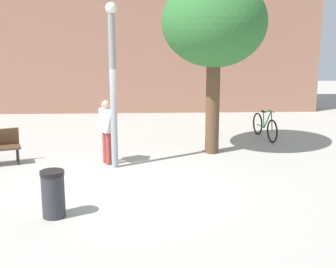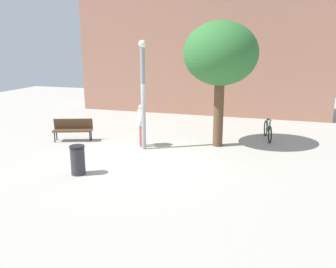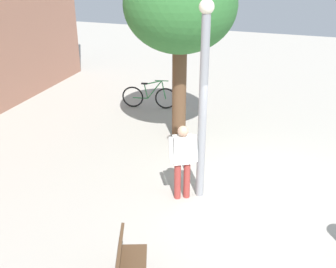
# 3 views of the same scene
# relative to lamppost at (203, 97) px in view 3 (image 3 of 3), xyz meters

# --- Properties ---
(ground_plane) EXTENTS (36.00, 36.00, 0.00)m
(ground_plane) POSITION_rel_lamppost_xyz_m (0.45, -1.27, -2.25)
(ground_plane) COLOR #A8A399
(lamppost) EXTENTS (0.28, 0.28, 4.08)m
(lamppost) POSITION_rel_lamppost_xyz_m (0.00, 0.00, 0.00)
(lamppost) COLOR gray
(lamppost) RESTS_ON ground_plane
(person_by_lamppost) EXTENTS (0.49, 0.63, 1.67)m
(person_by_lamppost) POSITION_rel_lamppost_xyz_m (-0.23, 0.33, -1.29)
(person_by_lamppost) COLOR #9E3833
(person_by_lamppost) RESTS_ON ground_plane
(plaza_tree) EXTENTS (2.82, 2.82, 4.79)m
(plaza_tree) POSITION_rel_lamppost_xyz_m (2.64, 1.29, 1.30)
(plaza_tree) COLOR brown
(plaza_tree) RESTS_ON ground_plane
(bicycle_green) EXTENTS (0.39, 1.79, 0.97)m
(bicycle_green) POSITION_rel_lamppost_xyz_m (4.50, 2.87, -1.87)
(bicycle_green) COLOR black
(bicycle_green) RESTS_ON ground_plane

